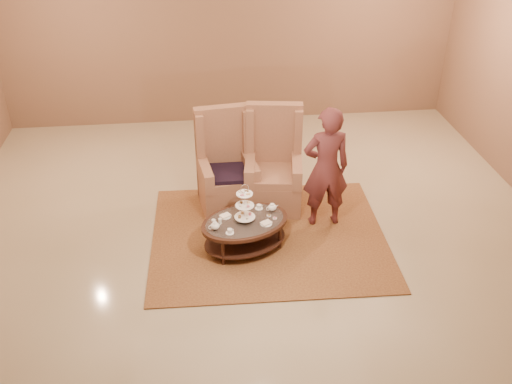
{
  "coord_description": "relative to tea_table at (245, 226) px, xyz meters",
  "views": [
    {
      "loc": [
        -0.64,
        -5.9,
        4.38
      ],
      "look_at": [
        0.04,
        0.2,
        0.66
      ],
      "focal_mm": 40.0,
      "sensor_mm": 36.0,
      "label": 1
    }
  ],
  "objects": [
    {
      "name": "wall_back",
      "position": [
        0.13,
        4.06,
        1.41
      ],
      "size": [
        8.0,
        0.04,
        3.5
      ],
      "primitive_type": "cube",
      "color": "#856148",
      "rests_on": "ground"
    },
    {
      "name": "armchair_right",
      "position": [
        0.5,
        1.06,
        0.14
      ],
      "size": [
        0.88,
        0.9,
        1.43
      ],
      "rotation": [
        0.0,
        0.0,
        -0.15
      ],
      "color": "#9E684A",
      "rests_on": "ground"
    },
    {
      "name": "armchair_left",
      "position": [
        -0.16,
        1.1,
        0.13
      ],
      "size": [
        0.85,
        0.87,
        1.4
      ],
      "rotation": [
        0.0,
        0.0,
        0.13
      ],
      "color": "#9E684A",
      "rests_on": "ground"
    },
    {
      "name": "rug",
      "position": [
        0.33,
        0.2,
        -0.33
      ],
      "size": [
        3.1,
        2.61,
        0.02
      ],
      "rotation": [
        0.0,
        0.0,
        -0.03
      ],
      "color": "olive",
      "rests_on": "ground"
    },
    {
      "name": "ceiling",
      "position": [
        0.13,
        0.06,
        -0.34
      ],
      "size": [
        8.0,
        8.0,
        0.02
      ],
      "primitive_type": "cube",
      "color": "silver",
      "rests_on": "ground"
    },
    {
      "name": "ground",
      "position": [
        0.13,
        0.06,
        -0.34
      ],
      "size": [
        8.0,
        8.0,
        0.0
      ],
      "primitive_type": "plane",
      "color": "tan",
      "rests_on": "ground"
    },
    {
      "name": "person",
      "position": [
        1.1,
        0.46,
        0.5
      ],
      "size": [
        0.63,
        0.42,
        1.69
      ],
      "rotation": [
        0.0,
        0.0,
        3.17
      ],
      "color": "#582526",
      "rests_on": "ground"
    },
    {
      "name": "tea_table",
      "position": [
        0.0,
        0.0,
        0.0
      ],
      "size": [
        1.32,
        1.11,
        0.94
      ],
      "rotation": [
        0.0,
        0.0,
        0.34
      ],
      "color": "black",
      "rests_on": "ground"
    }
  ]
}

